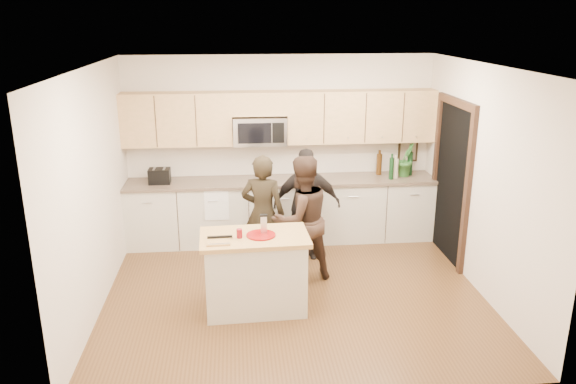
{
  "coord_description": "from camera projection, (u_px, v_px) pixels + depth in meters",
  "views": [
    {
      "loc": [
        -0.66,
        -6.13,
        3.22
      ],
      "look_at": [
        -0.04,
        0.35,
        1.17
      ],
      "focal_mm": 35.0,
      "sensor_mm": 36.0,
      "label": 1
    }
  ],
  "objects": [
    {
      "name": "doorway",
      "position": [
        452.0,
        176.0,
        7.56
      ],
      "size": [
        0.06,
        1.25,
        2.2
      ],
      "color": "black",
      "rests_on": "ground"
    },
    {
      "name": "upper_cabinetry",
      "position": [
        283.0,
        116.0,
        8.04
      ],
      "size": [
        4.5,
        0.33,
        0.75
      ],
      "color": "tan",
      "rests_on": "ground"
    },
    {
      "name": "floor",
      "position": [
        294.0,
        292.0,
        6.85
      ],
      "size": [
        4.5,
        4.5,
        0.0
      ],
      "primitive_type": "plane",
      "color": "brown",
      "rests_on": "ground"
    },
    {
      "name": "dish_towel",
      "position": [
        217.0,
        194.0,
        7.95
      ],
      "size": [
        0.34,
        0.6,
        0.48
      ],
      "color": "white",
      "rests_on": "ground"
    },
    {
      "name": "red_plate",
      "position": [
        261.0,
        235.0,
        6.19
      ],
      "size": [
        0.33,
        0.33,
        0.02
      ],
      "primitive_type": "cylinder",
      "color": "maroon",
      "rests_on": "island"
    },
    {
      "name": "microwave",
      "position": [
        260.0,
        130.0,
        8.04
      ],
      "size": [
        0.76,
        0.41,
        0.4
      ],
      "color": "silver",
      "rests_on": "ground"
    },
    {
      "name": "drink_glass",
      "position": [
        239.0,
        233.0,
        6.13
      ],
      "size": [
        0.06,
        0.06,
        0.1
      ],
      "primitive_type": "cylinder",
      "color": "maroon",
      "rests_on": "island"
    },
    {
      "name": "room_shell",
      "position": [
        295.0,
        154.0,
        6.33
      ],
      "size": [
        4.52,
        4.02,
        2.71
      ],
      "color": "beige",
      "rests_on": "ground"
    },
    {
      "name": "woman_left",
      "position": [
        263.0,
        214.0,
        7.23
      ],
      "size": [
        0.65,
        0.52,
        1.56
      ],
      "primitive_type": "imported",
      "rotation": [
        0.0,
        0.0,
        2.86
      ],
      "color": "black",
      "rests_on": "ground"
    },
    {
      "name": "island",
      "position": [
        255.0,
        272.0,
        6.34
      ],
      "size": [
        1.23,
        0.74,
        0.9
      ],
      "rotation": [
        0.0,
        0.0,
        0.04
      ],
      "color": "beige",
      "rests_on": "ground"
    },
    {
      "name": "orchid",
      "position": [
        406.0,
        159.0,
        8.3
      ],
      "size": [
        0.35,
        0.35,
        0.5
      ],
      "primitive_type": "imported",
      "rotation": [
        0.0,
        0.0,
        0.81
      ],
      "color": "#306B2A",
      "rests_on": "back_cabinetry"
    },
    {
      "name": "knife",
      "position": [
        219.0,
        244.0,
        5.93
      ],
      "size": [
        0.22,
        0.03,
        0.01
      ],
      "primitive_type": "cube",
      "rotation": [
        0.0,
        0.0,
        0.04
      ],
      "color": "silver",
      "rests_on": "cutting_board"
    },
    {
      "name": "tongs",
      "position": [
        220.0,
        237.0,
        6.09
      ],
      "size": [
        0.27,
        0.04,
        0.02
      ],
      "primitive_type": "cube",
      "rotation": [
        0.0,
        0.0,
        0.04
      ],
      "color": "black",
      "rests_on": "cutting_board"
    },
    {
      "name": "woman_center",
      "position": [
        301.0,
        219.0,
        6.95
      ],
      "size": [
        0.96,
        0.87,
        1.62
      ],
      "primitive_type": "imported",
      "rotation": [
        0.0,
        0.0,
        3.54
      ],
      "color": "#322119",
      "rests_on": "ground"
    },
    {
      "name": "bottle_cluster",
      "position": [
        397.0,
        164.0,
        8.32
      ],
      "size": [
        0.54,
        0.37,
        0.41
      ],
      "color": "#3B210A",
      "rests_on": "back_cabinetry"
    },
    {
      "name": "box_grater",
      "position": [
        264.0,
        223.0,
        6.21
      ],
      "size": [
        0.08,
        0.05,
        0.21
      ],
      "color": "silver",
      "rests_on": "red_plate"
    },
    {
      "name": "woman_right",
      "position": [
        307.0,
        205.0,
        7.59
      ],
      "size": [
        0.93,
        0.44,
        1.55
      ],
      "primitive_type": "imported",
      "rotation": [
        0.0,
        0.0,
        3.07
      ],
      "color": "black",
      "rests_on": "ground"
    },
    {
      "name": "back_cabinetry",
      "position": [
        282.0,
        210.0,
        8.32
      ],
      "size": [
        4.5,
        0.66,
        0.94
      ],
      "color": "beige",
      "rests_on": "ground"
    },
    {
      "name": "toaster",
      "position": [
        160.0,
        176.0,
        7.97
      ],
      "size": [
        0.3,
        0.22,
        0.22
      ],
      "color": "black",
      "rests_on": "back_cabinetry"
    },
    {
      "name": "framed_picture",
      "position": [
        408.0,
        149.0,
        8.53
      ],
      "size": [
        0.3,
        0.03,
        0.38
      ],
      "color": "black",
      "rests_on": "ground"
    },
    {
      "name": "cutting_board",
      "position": [
        218.0,
        243.0,
        5.98
      ],
      "size": [
        0.26,
        0.18,
        0.02
      ],
      "primitive_type": "cube",
      "rotation": [
        0.0,
        0.0,
        0.04
      ],
      "color": "tan",
      "rests_on": "island"
    }
  ]
}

